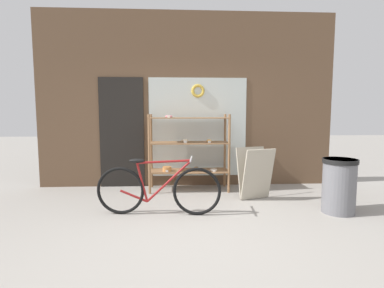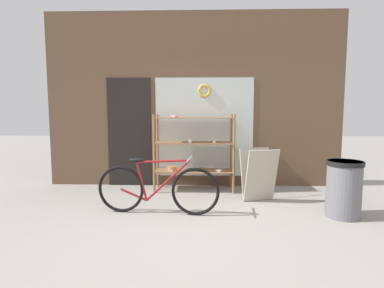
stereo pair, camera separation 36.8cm
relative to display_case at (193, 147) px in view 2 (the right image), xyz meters
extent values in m
plane|color=gray|center=(0.00, -2.01, -0.81)|extent=(30.00, 30.00, 0.00)
cube|color=brown|center=(0.00, 0.40, 0.86)|extent=(5.71, 0.08, 3.35)
cube|color=silver|center=(0.20, 0.35, 0.34)|extent=(1.89, 0.02, 1.90)
cube|color=black|center=(-1.26, 0.34, 0.24)|extent=(0.84, 0.03, 2.10)
torus|color=gold|center=(0.20, 0.33, 1.04)|extent=(0.26, 0.06, 0.26)
cylinder|color=#8E6642|center=(-0.70, -0.22, -0.11)|extent=(0.04, 0.04, 1.41)
cylinder|color=#8E6642|center=(0.72, -0.22, -0.11)|extent=(0.04, 0.04, 1.41)
cylinder|color=#8E6642|center=(-0.70, 0.23, -0.11)|extent=(0.04, 0.04, 1.41)
cylinder|color=#8E6642|center=(0.72, 0.23, -0.11)|extent=(0.04, 0.04, 1.41)
cube|color=#8E6642|center=(0.01, 0.01, -0.45)|extent=(1.46, 0.50, 0.02)
cube|color=#8E6642|center=(0.01, 0.01, 0.07)|extent=(1.46, 0.50, 0.02)
cube|color=#8E6642|center=(0.01, 0.01, 0.53)|extent=(1.46, 0.50, 0.02)
torus|color=pink|center=(-0.35, -0.01, 0.56)|extent=(0.13, 0.13, 0.04)
cube|color=white|center=(-0.35, -0.08, 0.55)|extent=(0.05, 0.00, 0.04)
ellipsoid|color=beige|center=(-0.06, -0.07, 0.12)|extent=(0.10, 0.09, 0.07)
cube|color=white|center=(-0.06, -0.13, 0.10)|extent=(0.05, 0.00, 0.04)
torus|color=tan|center=(-0.06, 0.06, 0.10)|extent=(0.14, 0.14, 0.03)
cube|color=white|center=(-0.06, -0.01, 0.10)|extent=(0.05, 0.00, 0.04)
ellipsoid|color=brown|center=(0.14, 0.00, -0.40)|extent=(0.10, 0.09, 0.07)
cube|color=white|center=(0.14, -0.06, -0.42)|extent=(0.05, 0.00, 0.04)
torus|color=beige|center=(0.46, -0.10, -0.42)|extent=(0.13, 0.13, 0.04)
cube|color=white|center=(0.46, -0.18, -0.42)|extent=(0.05, 0.00, 0.04)
cylinder|color=#C67F42|center=(-0.39, -0.06, -0.40)|extent=(0.16, 0.16, 0.08)
cube|color=white|center=(-0.39, -0.15, -0.42)|extent=(0.05, 0.00, 0.04)
ellipsoid|color=tan|center=(0.37, -0.09, 0.12)|extent=(0.09, 0.08, 0.06)
cube|color=white|center=(0.37, -0.14, 0.10)|extent=(0.05, 0.00, 0.04)
torus|color=black|center=(-1.01, -1.28, -0.47)|extent=(0.68, 0.11, 0.68)
torus|color=black|center=(0.06, -1.38, -0.47)|extent=(0.68, 0.11, 0.68)
cylinder|color=maroon|center=(-0.33, -1.35, -0.33)|extent=(0.64, 0.09, 0.61)
cylinder|color=maroon|center=(-0.40, -1.34, -0.05)|extent=(0.76, 0.10, 0.07)
cylinder|color=maroon|center=(-0.71, -1.31, -0.35)|extent=(0.17, 0.05, 0.56)
cylinder|color=maroon|center=(-0.83, -1.30, -0.55)|extent=(0.39, 0.07, 0.18)
ellipsoid|color=black|center=(-0.77, -1.30, -0.04)|extent=(0.23, 0.11, 0.06)
cylinder|color=#B2B2B7|center=(-0.02, -1.38, -0.01)|extent=(0.07, 0.46, 0.02)
cube|color=#B2A893|center=(1.11, -0.73, -0.38)|extent=(0.57, 0.35, 0.85)
cube|color=#B2A893|center=(1.05, -0.56, -0.38)|extent=(0.57, 0.35, 0.85)
cylinder|color=slate|center=(2.10, -1.39, -0.42)|extent=(0.45, 0.45, 0.78)
cylinder|color=black|center=(2.10, -1.39, -0.06)|extent=(0.48, 0.48, 0.06)
camera|label=1|loc=(-0.23, -5.46, 0.62)|focal=28.00mm
camera|label=2|loc=(0.13, -5.46, 0.62)|focal=28.00mm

